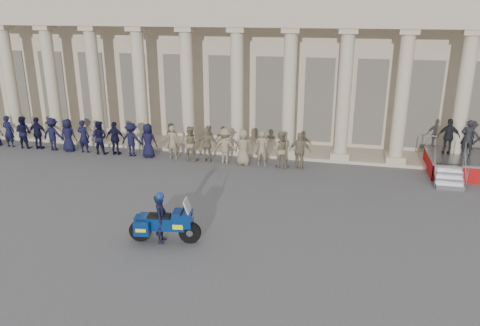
# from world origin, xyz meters

# --- Properties ---
(ground) EXTENTS (90.00, 90.00, 0.00)m
(ground) POSITION_xyz_m (0.00, 0.00, 0.00)
(ground) COLOR #4A4A4C
(ground) RESTS_ON ground
(building) EXTENTS (40.00, 12.50, 9.00)m
(building) POSITION_xyz_m (-0.00, 14.74, 4.52)
(building) COLOR tan
(building) RESTS_ON ground
(officer_rank) EXTENTS (18.47, 0.65, 1.72)m
(officer_rank) POSITION_xyz_m (-6.84, 6.33, 0.86)
(officer_rank) COLOR black
(officer_rank) RESTS_ON ground
(reviewing_stand) EXTENTS (3.98, 3.88, 2.44)m
(reviewing_stand) POSITION_xyz_m (9.90, 7.41, 1.26)
(reviewing_stand) COLOR gray
(reviewing_stand) RESTS_ON ground
(motorcycle) EXTENTS (2.33, 1.06, 1.50)m
(motorcycle) POSITION_xyz_m (-1.26, -1.86, 0.65)
(motorcycle) COLOR black
(motorcycle) RESTS_ON ground
(rider) EXTENTS (0.47, 0.64, 1.71)m
(rider) POSITION_xyz_m (-1.39, -1.88, 0.85)
(rider) COLOR black
(rider) RESTS_ON ground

